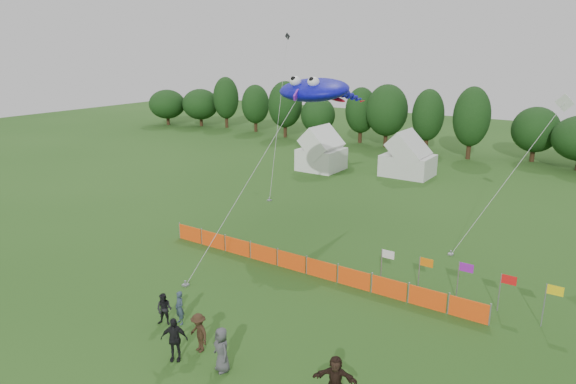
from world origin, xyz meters
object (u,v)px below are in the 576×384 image
Objects in this scene: spectator_f at (335,378)px; stingray_kite at (317,90)px; spectator_c at (199,333)px; spectator_e at (222,350)px; spectator_a at (180,308)px; barrier_fence at (306,265)px; tent_right at (408,159)px; tent_left at (321,152)px; spectator_b at (164,309)px; spectator_d at (174,339)px.

stingray_kite is (-10.51, 15.97, 8.68)m from spectator_f.
stingray_kite reaches higher than spectator_c.
spectator_a is at bearing -177.97° from spectator_e.
barrier_fence is 1.02× the size of stingray_kite.
tent_right is 2.60× the size of spectator_e.
spectator_e is (1.69, -0.47, 0.06)m from spectator_c.
tent_left is at bearing -162.97° from tent_right.
tent_right is 3.12× the size of spectator_b.
spectator_f is at bearing 36.41° from spectator_e.
tent_left is 34.83m from spectator_e.
spectator_e is at bearing 172.17° from spectator_f.
spectator_a is 0.93× the size of spectator_c.
spectator_c is 0.99× the size of spectator_f.
spectator_f is 0.09× the size of stingray_kite.
tent_left is 0.86× the size of tent_right.
spectator_e is at bearing -65.88° from tent_left.
spectator_c is at bearing 164.61° from spectator_f.
tent_left is 2.68× the size of spectator_b.
spectator_d is (2.41, -1.69, 0.17)m from spectator_b.
tent_right is at bearing 111.89° from spectator_c.
spectator_f is (8.50, -0.61, 0.07)m from spectator_a.
spectator_a is 0.85× the size of spectator_d.
stingray_kite is at bearing 114.53° from spectator_a.
spectator_f reaches higher than barrier_fence.
spectator_e is 0.09× the size of stingray_kite.
tent_left reaches higher than spectator_a.
barrier_fence is at bearing 126.24° from spectator_e.
spectator_b is 2.95m from spectator_d.
tent_left reaches higher than spectator_e.
stingray_kite is at bearing 133.47° from spectator_e.
barrier_fence is 11.55× the size of spectator_c.
spectator_d reaches higher than barrier_fence.
tent_right is 2.76× the size of spectator_f.
tent_right is at bearing 89.62° from stingray_kite.
spectator_e is 1.06× the size of spectator_f.
barrier_fence is at bearing -62.32° from stingray_kite.
spectator_b is at bearing -106.45° from barrier_fence.
tent_left is at bearing 119.09° from stingray_kite.
spectator_d is at bearing -90.21° from barrier_fence.
spectator_e is at bearing -38.24° from spectator_b.
barrier_fence is 10.74× the size of spectator_e.
barrier_fence is 9.00m from spectator_c.
tent_right is 3.01× the size of spectator_a.
spectator_c is (2.29, -1.14, 0.06)m from spectator_a.
spectator_c is 6.23m from spectator_f.
spectator_a is 8.53m from spectator_f.
spectator_d is (-0.04, -9.99, 0.44)m from barrier_fence.
spectator_a is 0.69m from spectator_b.
tent_right is at bearing 87.12° from spectator_f.
spectator_e is (3.98, -1.61, 0.13)m from spectator_a.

